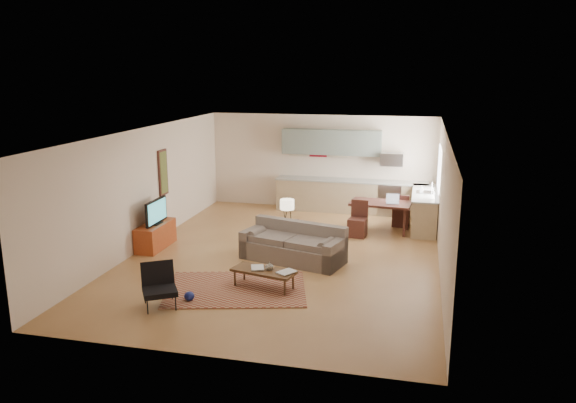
% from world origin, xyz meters
% --- Properties ---
extents(room, '(9.00, 9.00, 9.00)m').
position_xyz_m(room, '(0.00, 0.00, 1.35)').
color(room, '#9F6E3E').
rests_on(room, ground).
extents(kitchen_counter_back, '(4.26, 0.64, 0.92)m').
position_xyz_m(kitchen_counter_back, '(0.90, 4.18, 0.46)').
color(kitchen_counter_back, tan).
rests_on(kitchen_counter_back, ground).
extents(kitchen_counter_right, '(0.64, 2.26, 0.92)m').
position_xyz_m(kitchen_counter_right, '(2.93, 3.00, 0.46)').
color(kitchen_counter_right, tan).
rests_on(kitchen_counter_right, ground).
extents(kitchen_range, '(0.62, 0.62, 0.90)m').
position_xyz_m(kitchen_range, '(2.00, 4.18, 0.45)').
color(kitchen_range, '#A5A8AD').
rests_on(kitchen_range, ground).
extents(kitchen_microwave, '(0.62, 0.40, 0.35)m').
position_xyz_m(kitchen_microwave, '(2.00, 4.20, 1.55)').
color(kitchen_microwave, '#A5A8AD').
rests_on(kitchen_microwave, room).
extents(upper_cabinets, '(2.80, 0.34, 0.70)m').
position_xyz_m(upper_cabinets, '(0.30, 4.33, 1.95)').
color(upper_cabinets, slate).
rests_on(upper_cabinets, room).
extents(window_right, '(0.02, 1.40, 1.05)m').
position_xyz_m(window_right, '(3.23, 3.00, 1.55)').
color(window_right, white).
rests_on(window_right, room).
extents(wall_art_left, '(0.06, 0.42, 1.10)m').
position_xyz_m(wall_art_left, '(-3.21, 0.90, 1.55)').
color(wall_art_left, olive).
rests_on(wall_art_left, room).
extents(triptych, '(1.70, 0.04, 0.50)m').
position_xyz_m(triptych, '(-0.10, 4.47, 1.75)').
color(triptych, beige).
rests_on(triptych, room).
extents(rug, '(2.89, 2.33, 0.02)m').
position_xyz_m(rug, '(-0.43, -2.04, 0.01)').
color(rug, maroon).
rests_on(rug, floor).
extents(sofa, '(2.43, 1.55, 0.78)m').
position_xyz_m(sofa, '(0.24, -0.26, 0.39)').
color(sofa, '#685B53').
rests_on(sofa, floor).
extents(coffee_table, '(1.27, 0.74, 0.36)m').
position_xyz_m(coffee_table, '(0.05, -1.86, 0.18)').
color(coffee_table, '#432B16').
rests_on(coffee_table, floor).
extents(book_a, '(0.42, 0.45, 0.03)m').
position_xyz_m(book_a, '(-0.19, -1.85, 0.37)').
color(book_a, maroon).
rests_on(book_a, coffee_table).
extents(book_b, '(0.56, 0.56, 0.03)m').
position_xyz_m(book_b, '(0.40, -1.85, 0.37)').
color(book_b, navy).
rests_on(book_b, coffee_table).
extents(vase, '(0.23, 0.23, 0.16)m').
position_xyz_m(vase, '(0.15, -1.84, 0.44)').
color(vase, black).
rests_on(vase, coffee_table).
extents(armchair, '(0.89, 0.89, 0.74)m').
position_xyz_m(armchair, '(-1.44, -3.09, 0.37)').
color(armchair, black).
rests_on(armchair, floor).
extents(tv_credenza, '(0.47, 1.22, 0.56)m').
position_xyz_m(tv_credenza, '(-3.00, -0.10, 0.28)').
color(tv_credenza, maroon).
rests_on(tv_credenza, floor).
extents(tv, '(0.09, 0.94, 0.56)m').
position_xyz_m(tv, '(-2.95, -0.10, 0.84)').
color(tv, black).
rests_on(tv, tv_credenza).
extents(console_table, '(0.64, 0.51, 0.65)m').
position_xyz_m(console_table, '(-0.06, 0.48, 0.33)').
color(console_table, '#3E1E18').
rests_on(console_table, floor).
extents(table_lamp, '(0.39, 0.39, 0.52)m').
position_xyz_m(table_lamp, '(-0.06, 0.48, 0.91)').
color(table_lamp, beige).
rests_on(table_lamp, console_table).
extents(dining_table, '(1.54, 0.97, 0.74)m').
position_xyz_m(dining_table, '(1.86, 2.42, 0.37)').
color(dining_table, '#3E1E18').
rests_on(dining_table, floor).
extents(dining_chair_near, '(0.47, 0.48, 0.88)m').
position_xyz_m(dining_chair_near, '(1.37, 1.83, 0.44)').
color(dining_chair_near, '#3E1E18').
rests_on(dining_chair_near, floor).
extents(dining_chair_far, '(0.45, 0.47, 0.86)m').
position_xyz_m(dining_chair_far, '(2.36, 3.02, 0.43)').
color(dining_chair_far, '#3E1E18').
rests_on(dining_chair_far, floor).
extents(laptop, '(0.33, 0.26, 0.23)m').
position_xyz_m(laptop, '(2.16, 2.33, 0.86)').
color(laptop, '#A5A8AD').
rests_on(laptop, dining_table).
extents(soap_bottle, '(0.10, 0.10, 0.19)m').
position_xyz_m(soap_bottle, '(2.83, 2.91, 1.02)').
color(soap_bottle, beige).
rests_on(soap_bottle, kitchen_counter_right).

